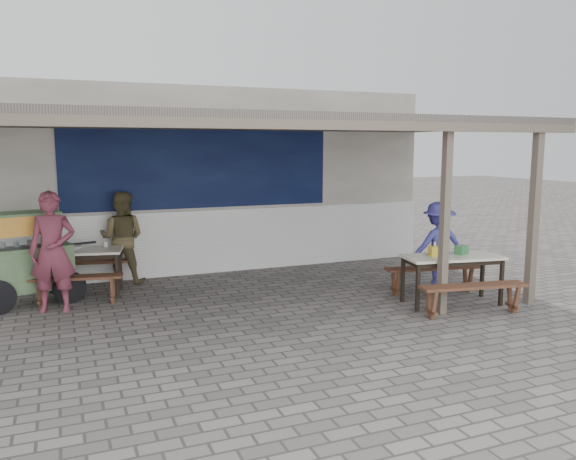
% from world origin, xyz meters
% --- Properties ---
extents(ground, '(60.00, 60.00, 0.00)m').
position_xyz_m(ground, '(0.00, 0.00, 0.00)').
color(ground, slate).
rests_on(ground, ground).
extents(back_wall, '(9.00, 1.28, 3.50)m').
position_xyz_m(back_wall, '(-0.00, 3.58, 1.72)').
color(back_wall, beige).
rests_on(back_wall, ground).
extents(warung_roof, '(9.00, 4.21, 2.81)m').
position_xyz_m(warung_roof, '(0.02, 0.90, 2.71)').
color(warung_roof, '#5C544E').
rests_on(warung_roof, ground).
extents(table_left, '(1.34, 0.89, 0.75)m').
position_xyz_m(table_left, '(-2.40, 2.11, 0.67)').
color(table_left, white).
rests_on(table_left, ground).
extents(bench_left_street, '(1.37, 0.53, 0.45)m').
position_xyz_m(bench_left_street, '(-2.51, 1.53, 0.33)').
color(bench_left_street, brown).
rests_on(bench_left_street, ground).
extents(bench_left_wall, '(1.37, 0.53, 0.45)m').
position_xyz_m(bench_left_wall, '(-2.29, 2.68, 0.33)').
color(bench_left_wall, brown).
rests_on(bench_left_wall, ground).
extents(table_right, '(1.57, 0.88, 0.75)m').
position_xyz_m(table_right, '(2.80, -0.55, 0.67)').
color(table_right, white).
rests_on(table_right, ground).
extents(bench_right_street, '(1.61, 0.54, 0.45)m').
position_xyz_m(bench_right_street, '(2.69, -1.16, 0.34)').
color(bench_right_street, brown).
rests_on(bench_right_street, ground).
extents(bench_right_wall, '(1.61, 0.54, 0.45)m').
position_xyz_m(bench_right_wall, '(2.90, 0.07, 0.34)').
color(bench_right_wall, brown).
rests_on(bench_right_wall, ground).
extents(vendor_cart, '(1.68, 1.00, 1.42)m').
position_xyz_m(vendor_cart, '(-3.19, 1.85, 0.77)').
color(vendor_cart, '#688E5F').
rests_on(vendor_cart, ground).
extents(patron_street_side, '(0.71, 0.54, 1.77)m').
position_xyz_m(patron_street_side, '(-2.81, 1.33, 0.88)').
color(patron_street_side, brown).
rests_on(patron_street_side, ground).
extents(patron_wall_side, '(0.96, 0.87, 1.62)m').
position_xyz_m(patron_wall_side, '(-1.70, 2.75, 0.81)').
color(patron_wall_side, brown).
rests_on(patron_wall_side, ground).
extents(patron_right_table, '(1.02, 0.68, 1.48)m').
position_xyz_m(patron_right_table, '(3.18, 0.30, 0.74)').
color(patron_right_table, '#403F9E').
rests_on(patron_right_table, ground).
extents(tissue_box, '(0.18, 0.18, 0.15)m').
position_xyz_m(tissue_box, '(2.53, -0.45, 0.82)').
color(tissue_box, gold).
rests_on(tissue_box, table_right).
extents(donation_box, '(0.24, 0.20, 0.13)m').
position_xyz_m(donation_box, '(2.99, -0.50, 0.82)').
color(donation_box, '#316F3E').
rests_on(donation_box, table_right).
extents(condiment_jar, '(0.08, 0.08, 0.09)m').
position_xyz_m(condiment_jar, '(-2.02, 2.27, 0.79)').
color(condiment_jar, silver).
rests_on(condiment_jar, table_left).
extents(condiment_bowl, '(0.29, 0.29, 0.05)m').
position_xyz_m(condiment_bowl, '(-2.49, 2.20, 0.78)').
color(condiment_bowl, white).
rests_on(condiment_bowl, table_left).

